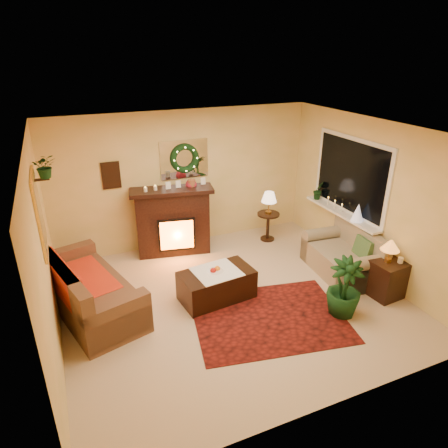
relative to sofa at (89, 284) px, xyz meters
name	(u,v)px	position (x,y,z in m)	size (l,w,h in m)	color
floor	(233,300)	(2.03, -0.62, -0.43)	(5.00, 5.00, 0.00)	beige
ceiling	(235,132)	(2.03, -0.62, 2.17)	(5.00, 5.00, 0.00)	white
wall_back	(185,180)	(2.03, 1.63, 0.87)	(5.00, 5.00, 0.00)	#EFD88C
wall_front	(331,311)	(2.03, -2.87, 0.87)	(5.00, 5.00, 0.00)	#EFD88C
wall_left	(44,257)	(-0.47, -0.62, 0.87)	(4.50, 4.50, 0.00)	#EFD88C
wall_right	(371,200)	(4.53, -0.62, 0.87)	(4.50, 4.50, 0.00)	#EFD88C
area_rug	(269,318)	(2.33, -1.24, -0.42)	(2.15, 1.61, 0.01)	#3B1108
sofa	(89,284)	(0.00, 0.00, 0.00)	(0.92, 2.08, 0.90)	brown
red_throw	(82,278)	(-0.08, 0.16, 0.03)	(0.75, 1.23, 0.02)	#AE251C
fireplace	(173,226)	(1.66, 1.28, 0.12)	(1.32, 0.42, 1.21)	black
poinsettia	(191,185)	(2.04, 1.29, 0.87)	(0.20, 0.20, 0.20)	#AE2034
mantel_candle_a	(146,193)	(1.20, 1.29, 0.83)	(0.06, 0.06, 0.19)	beige
mantel_candle_b	(156,191)	(1.38, 1.30, 0.83)	(0.07, 0.07, 0.20)	#FFF2CF
mantel_mirror	(184,159)	(2.03, 1.61, 1.27)	(0.92, 0.02, 0.72)	white
wreath	(185,159)	(2.03, 1.57, 1.29)	(0.55, 0.55, 0.11)	#194719
wall_art	(111,175)	(0.68, 1.61, 1.12)	(0.32, 0.03, 0.48)	#381E11
gold_mirror	(39,213)	(-0.45, -0.32, 1.32)	(0.03, 0.84, 1.00)	gold
hanging_plant	(47,177)	(-0.31, 0.43, 1.54)	(0.33, 0.28, 0.36)	#194719
loveseat	(343,251)	(4.09, -0.61, -0.01)	(0.82, 1.41, 0.82)	#A6988D
window_frame	(351,176)	(4.52, -0.07, 1.12)	(0.03, 1.86, 1.36)	white
window_glass	(350,176)	(4.50, -0.07, 1.12)	(0.02, 1.70, 1.22)	black
window_sill	(341,213)	(4.41, -0.07, 0.44)	(0.22, 1.86, 0.04)	white
mini_tree	(358,213)	(4.40, -0.50, 0.61)	(0.21, 0.21, 0.32)	white
sill_plant	(318,190)	(4.42, 0.66, 0.66)	(0.26, 0.21, 0.47)	#1D4F23
side_table_round	(268,225)	(3.56, 1.05, -0.10)	(0.44, 0.44, 0.58)	black
lamp_cream	(269,199)	(3.55, 1.04, 0.45)	(0.30, 0.30, 0.46)	beige
end_table_square	(386,280)	(4.29, -1.42, -0.16)	(0.48, 0.48, 0.59)	black
lamp_tiffany	(389,253)	(4.28, -1.41, 0.32)	(0.28, 0.28, 0.42)	orange
coffee_table	(217,286)	(1.82, -0.47, -0.22)	(1.12, 0.61, 0.47)	#402014
fruit_bowl	(216,272)	(1.81, -0.45, 0.02)	(0.25, 0.25, 0.06)	white
floor_palm	(344,288)	(3.36, -1.56, 0.02)	(1.50, 1.50, 2.67)	#1A4720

